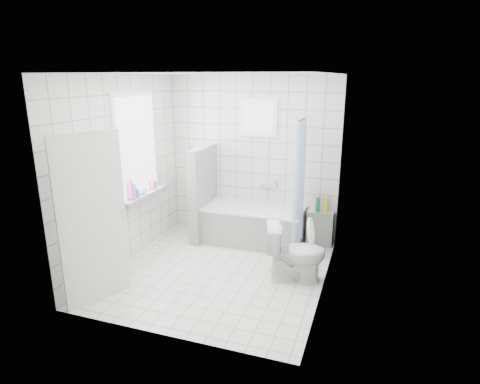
% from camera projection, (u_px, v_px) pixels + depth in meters
% --- Properties ---
extents(ground, '(3.00, 3.00, 0.00)m').
position_uv_depth(ground, '(219.00, 271.00, 5.49)').
color(ground, white).
rests_on(ground, ground).
extents(ceiling, '(3.00, 3.00, 0.00)m').
position_uv_depth(ceiling, '(216.00, 73.00, 4.77)').
color(ceiling, white).
rests_on(ceiling, ground).
extents(wall_back, '(2.80, 0.02, 2.60)m').
position_uv_depth(wall_back, '(252.00, 158.00, 6.49)').
color(wall_back, white).
rests_on(wall_back, ground).
extents(wall_front, '(2.80, 0.02, 2.60)m').
position_uv_depth(wall_front, '(158.00, 216.00, 3.77)').
color(wall_front, white).
rests_on(wall_front, ground).
extents(wall_left, '(0.02, 3.00, 2.60)m').
position_uv_depth(wall_left, '(124.00, 171.00, 5.57)').
color(wall_left, white).
rests_on(wall_left, ground).
extents(wall_right, '(0.02, 3.00, 2.60)m').
position_uv_depth(wall_right, '(328.00, 189.00, 4.70)').
color(wall_right, white).
rests_on(wall_right, ground).
extents(window_left, '(0.01, 0.90, 1.40)m').
position_uv_depth(window_left, '(137.00, 146.00, 5.74)').
color(window_left, white).
rests_on(window_left, wall_left).
extents(window_back, '(0.50, 0.01, 0.50)m').
position_uv_depth(window_back, '(258.00, 118.00, 6.24)').
color(window_back, white).
rests_on(window_back, wall_back).
extents(window_sill, '(0.18, 1.02, 0.08)m').
position_uv_depth(window_sill, '(144.00, 196.00, 5.93)').
color(window_sill, white).
rests_on(window_sill, wall_left).
extents(door, '(0.38, 0.74, 2.00)m').
position_uv_depth(door, '(93.00, 220.00, 4.53)').
color(door, silver).
rests_on(door, ground).
extents(bathtub, '(1.56, 0.77, 0.58)m').
position_uv_depth(bathtub, '(254.00, 225.00, 6.39)').
color(bathtub, white).
rests_on(bathtub, ground).
extents(partition_wall, '(0.15, 0.85, 1.50)m').
position_uv_depth(partition_wall, '(203.00, 193.00, 6.48)').
color(partition_wall, white).
rests_on(partition_wall, ground).
extents(tiled_ledge, '(0.40, 0.24, 0.55)m').
position_uv_depth(tiled_ledge, '(320.00, 228.00, 6.31)').
color(tiled_ledge, white).
rests_on(tiled_ledge, ground).
extents(toilet, '(0.84, 0.62, 0.77)m').
position_uv_depth(toilet, '(296.00, 253.00, 5.16)').
color(toilet, white).
rests_on(toilet, ground).
extents(curtain_rod, '(0.02, 0.80, 0.02)m').
position_uv_depth(curtain_rod, '(303.00, 118.00, 5.67)').
color(curtain_rod, silver).
rests_on(curtain_rod, wall_back).
extents(shower_curtain, '(0.14, 0.48, 1.78)m').
position_uv_depth(shower_curtain, '(299.00, 182.00, 5.80)').
color(shower_curtain, '#4E7EE7').
rests_on(shower_curtain, curtain_rod).
extents(tub_faucet, '(0.18, 0.06, 0.06)m').
position_uv_depth(tub_faucet, '(266.00, 186.00, 6.51)').
color(tub_faucet, silver).
rests_on(tub_faucet, wall_back).
extents(sill_bottles, '(0.19, 0.72, 0.33)m').
position_uv_depth(sill_bottles, '(138.00, 188.00, 5.75)').
color(sill_bottles, white).
rests_on(sill_bottles, window_sill).
extents(ledge_bottles, '(0.20, 0.18, 0.26)m').
position_uv_depth(ledge_bottles, '(322.00, 205.00, 6.17)').
color(ledge_bottles, yellow).
rests_on(ledge_bottles, tiled_ledge).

